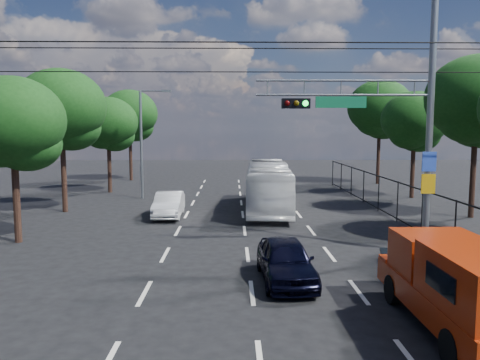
{
  "coord_description": "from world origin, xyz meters",
  "views": [
    {
      "loc": [
        -0.54,
        -8.65,
        4.56
      ],
      "look_at": [
        -0.28,
        7.41,
        2.8
      ],
      "focal_mm": 35.0,
      "sensor_mm": 36.0,
      "label": 1
    }
  ],
  "objects_px": {
    "red_pickup": "(462,284)",
    "white_bus": "(268,186)",
    "navy_hatchback": "(286,260)",
    "signal_mast": "(397,110)",
    "white_van": "(169,204)"
  },
  "relations": [
    {
      "from": "signal_mast",
      "to": "red_pickup",
      "type": "xyz_separation_m",
      "value": [
        -0.69,
        -6.61,
        -4.13
      ]
    },
    {
      "from": "red_pickup",
      "to": "white_van",
      "type": "relative_size",
      "value": 1.46
    },
    {
      "from": "white_bus",
      "to": "white_van",
      "type": "height_order",
      "value": "white_bus"
    },
    {
      "from": "red_pickup",
      "to": "white_bus",
      "type": "xyz_separation_m",
      "value": [
        -3.12,
        16.12,
        0.25
      ]
    },
    {
      "from": "signal_mast",
      "to": "white_bus",
      "type": "bearing_deg",
      "value": 111.85
    },
    {
      "from": "red_pickup",
      "to": "navy_hatchback",
      "type": "bearing_deg",
      "value": 134.63
    },
    {
      "from": "signal_mast",
      "to": "white_bus",
      "type": "relative_size",
      "value": 0.97
    },
    {
      "from": "navy_hatchback",
      "to": "white_bus",
      "type": "distance_m",
      "value": 12.56
    },
    {
      "from": "white_bus",
      "to": "navy_hatchback",
      "type": "bearing_deg",
      "value": -88.97
    },
    {
      "from": "white_bus",
      "to": "white_van",
      "type": "bearing_deg",
      "value": -156.29
    },
    {
      "from": "red_pickup",
      "to": "navy_hatchback",
      "type": "xyz_separation_m",
      "value": [
        -3.54,
        3.59,
        -0.47
      ]
    },
    {
      "from": "signal_mast",
      "to": "navy_hatchback",
      "type": "xyz_separation_m",
      "value": [
        -4.24,
        -3.03,
        -4.6
      ]
    },
    {
      "from": "red_pickup",
      "to": "white_bus",
      "type": "relative_size",
      "value": 0.58
    },
    {
      "from": "signal_mast",
      "to": "red_pickup",
      "type": "height_order",
      "value": "signal_mast"
    },
    {
      "from": "signal_mast",
      "to": "navy_hatchback",
      "type": "relative_size",
      "value": 2.51
    }
  ]
}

